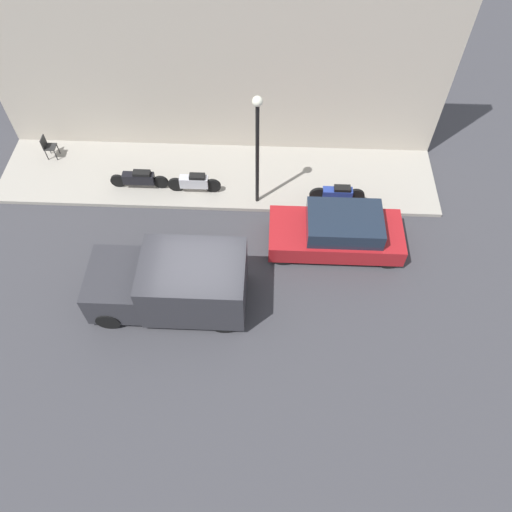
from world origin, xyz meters
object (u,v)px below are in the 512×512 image
delivery_van (171,283)px  motorcycle_black (139,179)px  motorcycle_blue (338,194)px  streetlamp (257,139)px  scooter_silver (194,182)px  cafe_chair (48,146)px  parked_car (338,232)px

delivery_van → motorcycle_black: size_ratio=2.22×
motorcycle_blue → streetlamp: (-0.03, 2.74, 2.32)m
scooter_silver → cafe_chair: size_ratio=2.04×
delivery_van → motorcycle_black: delivery_van is taller
motorcycle_black → scooter_silver: bearing=-93.4°
parked_car → motorcycle_black: parked_car is taller
parked_car → cafe_chair: 10.98m
streetlamp → cafe_chair: (1.89, 7.73, -2.22)m
parked_car → scooter_silver: bearing=66.6°
motorcycle_black → streetlamp: streetlamp is taller
parked_car → delivery_van: (-2.34, 4.96, 0.31)m
parked_car → motorcycle_blue: (1.76, -0.10, -0.11)m
motorcycle_blue → delivery_van: bearing=129.0°
motorcycle_black → cafe_chair: size_ratio=2.27×
delivery_van → scooter_silver: 4.46m
scooter_silver → streetlamp: 3.21m
scooter_silver → cafe_chair: cafe_chair is taller
delivery_van → scooter_silver: delivery_van is taller
parked_car → streetlamp: streetlamp is taller
delivery_van → cafe_chair: (5.96, 5.40, -0.32)m
streetlamp → cafe_chair: size_ratio=4.74×
streetlamp → motorcycle_blue: bearing=-89.4°
parked_car → delivery_van: size_ratio=0.94×
scooter_silver → cafe_chair: 5.75m
parked_car → delivery_van: bearing=115.2°
delivery_van → motorcycle_black: (4.55, 1.82, -0.44)m
motorcycle_black → scooter_silver: (-0.12, -1.95, 0.02)m
scooter_silver → motorcycle_blue: scooter_silver is taller
parked_car → cafe_chair: parked_car is taller
motorcycle_blue → cafe_chair: (1.86, 10.47, 0.11)m
delivery_van → motorcycle_blue: bearing=-51.0°
scooter_silver → parked_car: bearing=-113.4°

